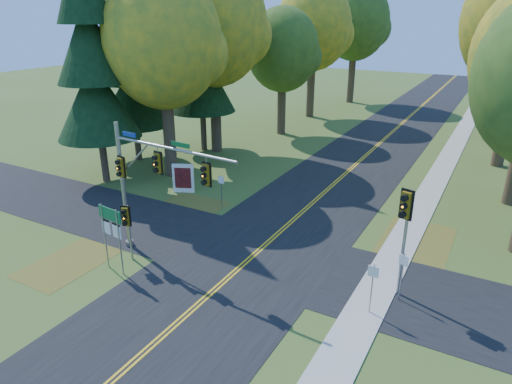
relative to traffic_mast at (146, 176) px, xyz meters
The scene contains 25 objects.
ground 6.12m from the traffic_mast, ahead, with size 160.00×160.00×0.00m, color #435B20.
road_main 6.11m from the traffic_mast, ahead, with size 8.00×160.00×0.02m, color black.
road_cross 6.62m from the traffic_mast, 30.63° to the left, with size 60.00×6.00×0.02m, color black.
centerline_left 6.03m from the traffic_mast, ahead, with size 0.10×160.00×0.01m, color gold.
centerline_right 6.17m from the traffic_mast, ahead, with size 0.10×160.00×0.01m, color gold.
sidewalk_east 11.41m from the traffic_mast, ahead, with size 1.60×160.00×0.06m, color #9E998E.
leaf_patch_w_near 6.58m from the traffic_mast, 114.51° to the left, with size 4.00×6.00×0.00m, color brown.
leaf_patch_e 13.66m from the traffic_mast, 30.53° to the left, with size 3.50×8.00×0.00m, color brown.
leaf_patch_w_far 5.74m from the traffic_mast, 142.31° to the right, with size 3.00×5.00×0.00m, color brown.
tree_w_a 13.15m from the traffic_mast, 123.96° to the left, with size 8.00×8.00×14.15m.
tree_w_b 19.41m from the traffic_mast, 113.43° to the left, with size 8.60×8.60×15.38m.
tree_w_c 25.87m from the traffic_mast, 101.58° to the left, with size 6.80×6.80×11.91m.
tree_w_d 34.72m from the traffic_mast, 99.62° to the left, with size 8.20×8.20×14.56m.
tree_w_e 45.30m from the traffic_mast, 95.78° to the left, with size 8.40×8.40×14.97m.
pine_a 13.05m from the traffic_mast, 146.81° to the left, with size 5.60×5.60×19.48m.
pine_b 16.88m from the traffic_mast, 134.99° to the left, with size 5.60×5.60×17.31m.
pine_c 19.49m from the traffic_mast, 117.38° to the left, with size 5.60×5.60×20.56m.
traffic_mast is the anchor object (origin of this frame).
east_signal_pole 11.65m from the traffic_mast, 11.53° to the left, with size 0.56×0.66×4.92m.
ped_signal_pole 2.31m from the traffic_mast, 120.26° to the right, with size 0.44×0.53×2.95m.
route_sign_cluster 2.79m from the traffic_mast, 106.24° to the right, with size 1.52×0.26×3.28m.
info_kiosk 9.14m from the traffic_mast, 117.32° to the left, with size 1.38×0.75×1.97m.
reg_sign_e_north 12.10m from the traffic_mast, 10.24° to the left, with size 0.40×0.20×2.23m.
reg_sign_e_south 11.12m from the traffic_mast, ahead, with size 0.43×0.08×2.25m.
reg_sign_w 7.14m from the traffic_mast, 91.95° to the left, with size 0.41×0.08×2.15m.
Camera 1 is at (9.84, -15.63, 11.38)m, focal length 32.00 mm.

